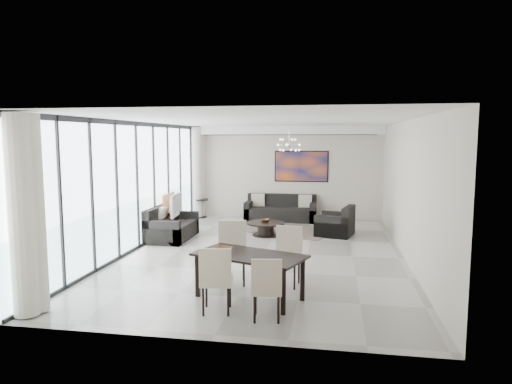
% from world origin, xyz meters
% --- Properties ---
extents(room_shell, '(6.00, 9.00, 2.90)m').
position_xyz_m(room_shell, '(0.46, 0.00, 1.45)').
color(room_shell, '#A8A39B').
rests_on(room_shell, ground).
extents(window_wall, '(0.37, 8.95, 2.90)m').
position_xyz_m(window_wall, '(-2.86, 0.00, 1.47)').
color(window_wall, silver).
rests_on(window_wall, floor).
extents(soffit, '(5.98, 0.40, 0.26)m').
position_xyz_m(soffit, '(0.00, 4.30, 2.77)').
color(soffit, white).
rests_on(soffit, room_shell).
extents(painting, '(1.68, 0.04, 0.98)m').
position_xyz_m(painting, '(0.50, 4.47, 1.65)').
color(painting, '#CD571C').
rests_on(painting, room_shell).
extents(chandelier, '(0.66, 0.66, 0.71)m').
position_xyz_m(chandelier, '(0.30, 2.50, 2.35)').
color(chandelier, silver).
rests_on(chandelier, room_shell).
extents(rug, '(2.84, 2.53, 0.01)m').
position_xyz_m(rug, '(0.36, 2.60, 0.01)').
color(rug, black).
rests_on(rug, floor).
extents(coffee_table, '(1.00, 1.00, 0.35)m').
position_xyz_m(coffee_table, '(-0.23, 1.80, 0.20)').
color(coffee_table, black).
rests_on(coffee_table, floor).
extents(bowl_coffee, '(0.26, 0.26, 0.07)m').
position_xyz_m(bowl_coffee, '(-0.25, 1.85, 0.39)').
color(bowl_coffee, brown).
rests_on(bowl_coffee, coffee_table).
extents(sofa_main, '(2.16, 0.89, 0.79)m').
position_xyz_m(sofa_main, '(-0.09, 4.07, 0.27)').
color(sofa_main, black).
rests_on(sofa_main, floor).
extents(loveseat, '(0.92, 1.63, 0.81)m').
position_xyz_m(loveseat, '(-2.55, 1.01, 0.28)').
color(loveseat, black).
rests_on(loveseat, floor).
extents(armchair, '(1.08, 1.11, 0.78)m').
position_xyz_m(armchair, '(1.59, 2.11, 0.27)').
color(armchair, black).
rests_on(armchair, floor).
extents(side_table, '(0.44, 0.44, 0.60)m').
position_xyz_m(side_table, '(-2.65, 4.15, 0.41)').
color(side_table, black).
rests_on(side_table, floor).
extents(tv_console, '(0.47, 1.69, 0.53)m').
position_xyz_m(tv_console, '(-2.76, 1.33, 0.26)').
color(tv_console, black).
rests_on(tv_console, floor).
extents(television, '(0.23, 1.00, 0.57)m').
position_xyz_m(television, '(-2.60, 1.33, 0.81)').
color(television, gray).
rests_on(television, tv_console).
extents(dining_table, '(1.91, 1.41, 0.72)m').
position_xyz_m(dining_table, '(0.20, -2.91, 0.63)').
color(dining_table, black).
rests_on(dining_table, floor).
extents(dining_chair_sw, '(0.52, 0.52, 0.99)m').
position_xyz_m(dining_chair_sw, '(-0.16, -3.63, 0.57)').
color(dining_chair_sw, '#BBB39B').
rests_on(dining_chair_sw, floor).
extents(dining_chair_se, '(0.47, 0.47, 0.91)m').
position_xyz_m(dining_chair_se, '(0.60, -3.76, 0.52)').
color(dining_chair_se, '#BBB39B').
rests_on(dining_chair_se, floor).
extents(dining_chair_nw, '(0.59, 0.59, 1.08)m').
position_xyz_m(dining_chair_nw, '(-0.25, -2.12, 0.62)').
color(dining_chair_nw, '#BBB39B').
rests_on(dining_chair_nw, floor).
extents(dining_chair_ne, '(0.52, 0.52, 1.01)m').
position_xyz_m(dining_chair_ne, '(0.73, -2.08, 0.58)').
color(dining_chair_ne, '#BBB39B').
rests_on(dining_chair_ne, floor).
extents(bowl_dining, '(0.37, 0.37, 0.08)m').
position_xyz_m(bowl_dining, '(-0.26, -2.87, 0.75)').
color(bowl_dining, brown).
rests_on(bowl_dining, dining_table).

